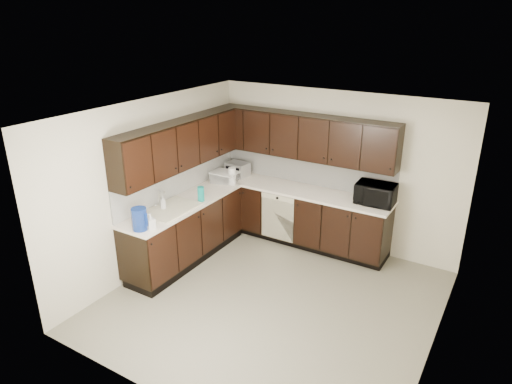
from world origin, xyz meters
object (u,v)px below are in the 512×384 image
at_px(storage_bin, 224,177).
at_px(blue_pitcher, 139,219).
at_px(microwave, 375,194).
at_px(toaster_oven, 238,169).
at_px(sink, 171,214).

distance_m(storage_bin, blue_pitcher, 2.05).
xyz_separation_m(microwave, storage_bin, (-2.43, -0.38, -0.07)).
bearing_deg(toaster_oven, storage_bin, -87.39).
bearing_deg(microwave, storage_bin, -173.29).
xyz_separation_m(sink, toaster_oven, (0.01, 1.74, 0.18)).
distance_m(sink, microwave, 3.00).
relative_size(microwave, toaster_oven, 1.52).
bearing_deg(blue_pitcher, storage_bin, 107.07).
bearing_deg(sink, microwave, 35.57).
xyz_separation_m(toaster_oven, storage_bin, (-0.02, -0.38, -0.03)).
bearing_deg(storage_bin, toaster_oven, 87.57).
relative_size(sink, microwave, 1.46).
distance_m(microwave, storage_bin, 2.46).
xyz_separation_m(toaster_oven, blue_pitcher, (0.08, -2.43, 0.03)).
height_order(sink, microwave, microwave).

